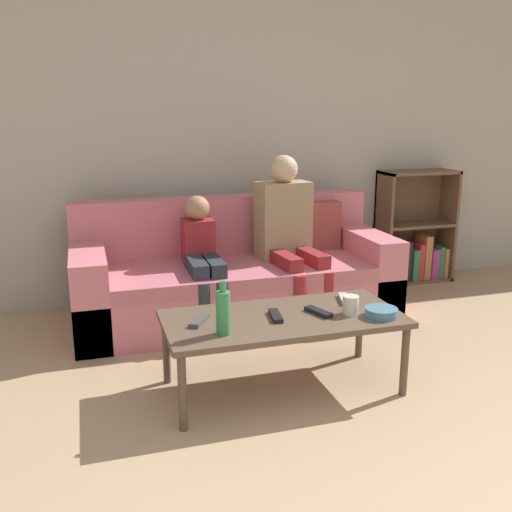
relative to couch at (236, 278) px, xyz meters
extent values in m
cube|color=#B7B2A8|center=(-0.10, 0.58, 1.03)|extent=(12.00, 0.06, 2.60)
cube|color=#D1707F|center=(-0.01, -0.04, -0.12)|extent=(2.18, 0.86, 0.30)
cube|color=#C06775|center=(-0.01, -0.13, 0.08)|extent=(1.74, 0.68, 0.10)
cube|color=#D1707F|center=(-0.01, 0.29, 0.33)|extent=(2.18, 0.18, 0.41)
cube|color=#D1707F|center=(-0.99, -0.04, 0.01)|extent=(0.22, 0.86, 0.56)
cube|color=#D1707F|center=(0.97, -0.04, 0.01)|extent=(0.22, 0.86, 0.56)
cube|color=#93423D|center=(0.66, 0.14, 0.31)|extent=(0.36, 0.12, 0.36)
cube|color=brown|center=(1.37, 0.40, 0.19)|extent=(0.02, 0.28, 0.94)
cube|color=brown|center=(1.98, 0.40, 0.19)|extent=(0.02, 0.28, 0.94)
cube|color=brown|center=(1.67, 0.53, 0.19)|extent=(0.64, 0.02, 0.94)
cube|color=brown|center=(1.67, 0.40, -0.26)|extent=(0.64, 0.28, 0.02)
cube|color=brown|center=(1.67, 0.40, 0.21)|extent=(0.59, 0.28, 0.02)
cube|color=brown|center=(1.67, 0.40, 0.65)|extent=(0.64, 0.28, 0.02)
cube|color=#993D84|center=(1.41, 0.39, -0.07)|extent=(0.06, 0.22, 0.36)
cube|color=#232328|center=(1.47, 0.38, -0.06)|extent=(0.04, 0.17, 0.38)
cube|color=gold|center=(1.51, 0.38, -0.10)|extent=(0.04, 0.19, 0.30)
cube|color=#232328|center=(1.57, 0.38, -0.08)|extent=(0.06, 0.19, 0.33)
cube|color=#2D7A4C|center=(1.63, 0.39, -0.12)|extent=(0.05, 0.22, 0.27)
cube|color=red|center=(1.69, 0.38, -0.10)|extent=(0.05, 0.19, 0.30)
cube|color=#B77542|center=(1.76, 0.38, -0.06)|extent=(0.06, 0.19, 0.37)
cube|color=#993D84|center=(1.83, 0.39, -0.12)|extent=(0.07, 0.22, 0.25)
cube|color=#2D7A4C|center=(1.89, 0.39, -0.12)|extent=(0.04, 0.20, 0.27)
cube|color=#B77542|center=(1.94, 0.39, -0.12)|extent=(0.04, 0.20, 0.25)
cylinder|color=brown|center=(-0.62, -1.38, -0.09)|extent=(0.04, 0.04, 0.37)
cylinder|color=brown|center=(0.51, -1.38, -0.09)|extent=(0.04, 0.04, 0.37)
cylinder|color=brown|center=(-0.62, -0.89, -0.09)|extent=(0.04, 0.04, 0.37)
cylinder|color=brown|center=(0.51, -0.89, -0.09)|extent=(0.04, 0.04, 0.37)
cube|color=brown|center=(-0.05, -1.14, 0.11)|extent=(1.21, 0.57, 0.03)
cylinder|color=maroon|center=(0.30, -0.47, -0.07)|extent=(0.10, 0.10, 0.40)
cylinder|color=maroon|center=(0.50, -0.44, -0.07)|extent=(0.10, 0.10, 0.40)
cube|color=maroon|center=(0.27, -0.24, 0.17)|extent=(0.14, 0.39, 0.09)
cube|color=maroon|center=(0.47, -0.22, 0.17)|extent=(0.14, 0.39, 0.09)
cube|color=#9E8966|center=(0.35, 0.00, 0.40)|extent=(0.39, 0.24, 0.54)
sphere|color=#D1A889|center=(0.35, 0.00, 0.75)|extent=(0.19, 0.19, 0.19)
cylinder|color=#282D38|center=(-0.32, -0.45, -0.07)|extent=(0.09, 0.09, 0.40)
cylinder|color=#282D38|center=(-0.21, -0.45, -0.07)|extent=(0.09, 0.09, 0.40)
cube|color=#282D38|center=(-0.32, -0.22, 0.17)|extent=(0.11, 0.38, 0.09)
cube|color=#282D38|center=(-0.21, -0.22, 0.17)|extent=(0.11, 0.38, 0.09)
cube|color=maroon|center=(-0.26, 0.01, 0.28)|extent=(0.21, 0.20, 0.31)
sphere|color=#A87A5B|center=(-0.26, 0.01, 0.51)|extent=(0.17, 0.17, 0.17)
cylinder|color=silver|center=(0.28, -1.21, 0.18)|extent=(0.08, 0.08, 0.10)
cube|color=black|center=(-0.10, -1.15, 0.14)|extent=(0.07, 0.18, 0.02)
cube|color=#47474C|center=(-0.48, -1.10, 0.14)|extent=(0.13, 0.17, 0.02)
cube|color=#B7B7BC|center=(0.35, -1.01, 0.14)|extent=(0.09, 0.18, 0.02)
cube|color=black|center=(0.13, -1.16, 0.14)|extent=(0.10, 0.18, 0.02)
cylinder|color=teal|center=(0.42, -1.29, 0.15)|extent=(0.16, 0.16, 0.05)
cylinder|color=#33844C|center=(-0.40, -1.28, 0.23)|extent=(0.07, 0.07, 0.21)
cylinder|color=#33844C|center=(-0.40, -1.28, 0.36)|extent=(0.03, 0.03, 0.05)
camera|label=1|loc=(-0.99, -3.70, 1.14)|focal=40.00mm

